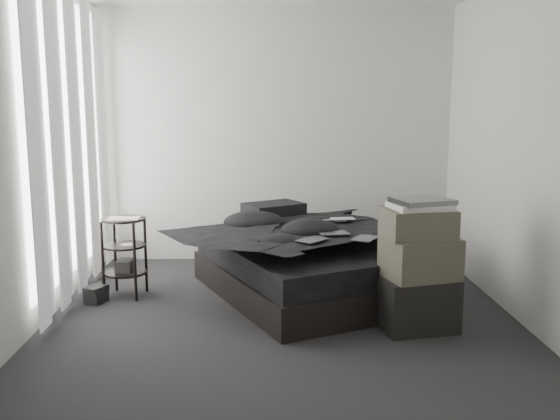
{
  "coord_description": "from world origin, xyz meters",
  "views": [
    {
      "loc": [
        -0.14,
        -4.38,
        1.65
      ],
      "look_at": [
        0.0,
        0.8,
        0.75
      ],
      "focal_mm": 40.0,
      "sensor_mm": 36.0,
      "label": 1
    }
  ],
  "objects_px": {
    "side_stand": "(125,258)",
    "box_lower": "(416,303)",
    "laptop": "(339,213)",
    "bed": "(307,280)"
  },
  "relations": [
    {
      "from": "side_stand",
      "to": "box_lower",
      "type": "height_order",
      "value": "side_stand"
    },
    {
      "from": "laptop",
      "to": "bed",
      "type": "bearing_deg",
      "value": -154.5
    },
    {
      "from": "laptop",
      "to": "box_lower",
      "type": "distance_m",
      "value": 1.23
    },
    {
      "from": "bed",
      "to": "laptop",
      "type": "height_order",
      "value": "laptop"
    },
    {
      "from": "laptop",
      "to": "side_stand",
      "type": "bearing_deg",
      "value": 179.17
    },
    {
      "from": "bed",
      "to": "box_lower",
      "type": "xyz_separation_m",
      "value": [
        0.75,
        -0.85,
        0.07
      ]
    },
    {
      "from": "laptop",
      "to": "side_stand",
      "type": "distance_m",
      "value": 1.9
    },
    {
      "from": "side_stand",
      "to": "box_lower",
      "type": "distance_m",
      "value": 2.46
    },
    {
      "from": "box_lower",
      "to": "side_stand",
      "type": "bearing_deg",
      "value": 159.82
    },
    {
      "from": "bed",
      "to": "box_lower",
      "type": "distance_m",
      "value": 1.13
    }
  ]
}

